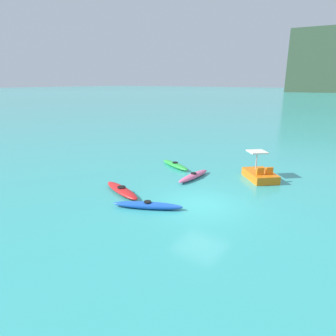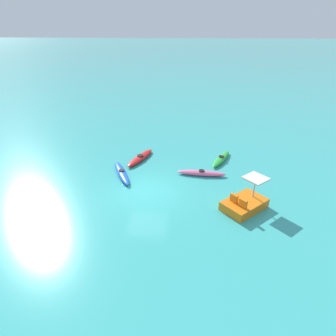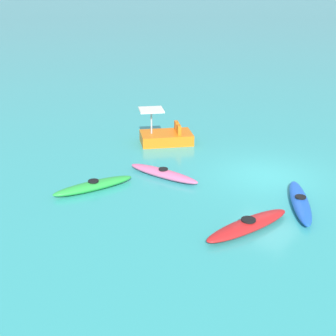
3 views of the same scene
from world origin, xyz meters
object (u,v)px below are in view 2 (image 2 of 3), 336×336
at_px(kayak_green, 221,159).
at_px(kayak_pink, 201,173).
at_px(kayak_red, 140,158).
at_px(pedal_boat_orange, 245,203).
at_px(kayak_blue, 122,173).

relative_size(kayak_green, kayak_pink, 0.97).
bearing_deg(kayak_red, kayak_pink, 66.89).
bearing_deg(kayak_pink, pedal_boat_orange, 33.30).
relative_size(kayak_green, kayak_blue, 0.93).
bearing_deg(kayak_red, kayak_blue, -16.72).
distance_m(kayak_red, kayak_pink, 4.95).
xyz_separation_m(kayak_red, pedal_boat_orange, (5.47, 6.87, 0.17)).
bearing_deg(pedal_boat_orange, kayak_pink, -146.70).
bearing_deg(pedal_boat_orange, kayak_green, -171.61).
xyz_separation_m(kayak_green, kayak_pink, (2.42, -1.44, -0.00)).
relative_size(kayak_pink, pedal_boat_orange, 1.17).
height_order(kayak_blue, kayak_pink, same).
bearing_deg(pedal_boat_orange, kayak_blue, -111.30).
xyz_separation_m(kayak_green, kayak_blue, (2.97, -6.74, -0.00)).
height_order(kayak_red, pedal_boat_orange, pedal_boat_orange).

